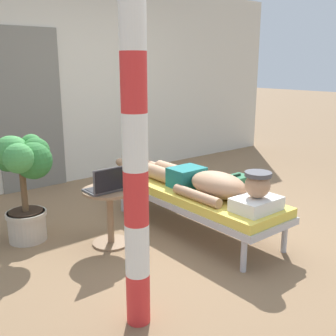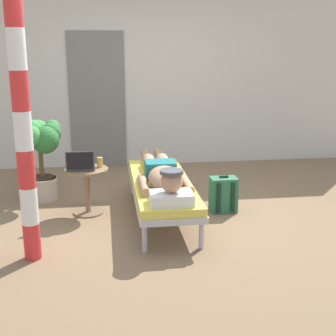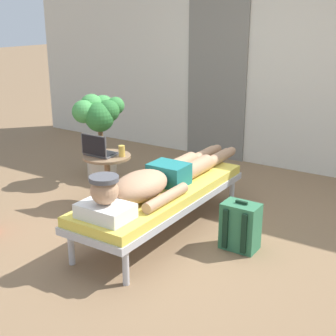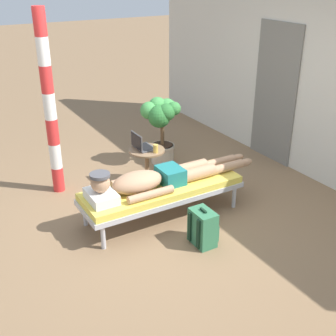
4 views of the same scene
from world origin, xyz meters
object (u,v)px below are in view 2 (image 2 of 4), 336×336
Objects in this scene: person_reclining at (163,174)px; potted_plant at (40,147)px; drink_glass at (100,162)px; lounge_chair at (162,187)px; laptop at (81,165)px; side_table at (87,183)px; backpack at (223,195)px; porch_post at (23,131)px.

potted_plant reaches higher than person_reclining.
person_reclining is at bearing -29.12° from drink_glass.
lounge_chair is at bearing -29.27° from potted_plant.
potted_plant is at bearing 130.03° from laptop.
person_reclining reaches higher than side_table.
drink_glass is at bearing -34.47° from potted_plant.
laptop reaches higher than lounge_chair.
person_reclining is 19.51× the size of drink_glass.
side_table is 1.69× the size of laptop.
person_reclining is at bearing -16.88° from laptop.
person_reclining is 1.62m from potted_plant.
lounge_chair is at bearing -11.57° from laptop.
person_reclining reaches higher than backpack.
side_table is 0.22× the size of porch_post.
porch_post reaches higher than laptop.
side_table is at bearing 158.76° from person_reclining.
laptop reaches higher than side_table.
side_table is 1.23× the size of backpack.
porch_post is at bearing -154.40° from backpack.
side_table is 4.70× the size of drink_glass.
drink_glass is 0.05× the size of porch_post.
side_table is at bearing 40.52° from laptop.
lounge_chair is 0.83× the size of porch_post.
person_reclining reaches higher than drink_glass.
backpack is at bearing 13.92° from person_reclining.
potted_plant is at bearing 150.73° from lounge_chair.
potted_plant is (-0.70, 0.48, 0.09)m from drink_glass.
person_reclining is 0.89m from side_table.
porch_post reaches higher than potted_plant.
lounge_chair is at bearing 90.00° from person_reclining.
side_table is at bearing -44.09° from potted_plant.
laptop reaches higher than drink_glass.
side_table is 0.52× the size of potted_plant.
laptop is (-0.06, -0.05, 0.23)m from side_table.
backpack is at bearing -5.15° from side_table.
side_table reaches higher than lounge_chair.
person_reclining is 0.93× the size of porch_post.
backpack is 0.18× the size of porch_post.
drink_glass is at bearing 61.95° from porch_post.
porch_post reaches higher than person_reclining.
laptop is at bearing -49.97° from potted_plant.
potted_plant is at bearing 135.91° from side_table.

